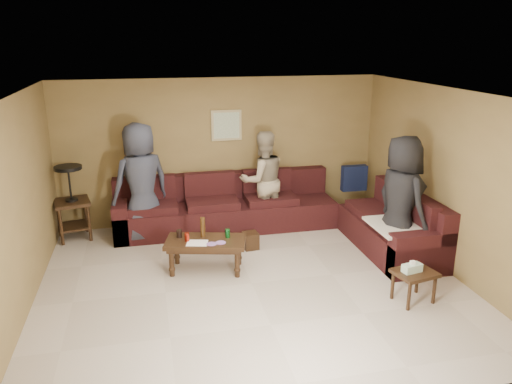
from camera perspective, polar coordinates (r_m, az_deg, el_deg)
room at (r=6.16m, az=-0.53°, el=3.41°), size 5.60×5.50×2.50m
sectional_sofa at (r=8.16m, az=2.84°, el=-2.89°), size 4.65×2.90×0.97m
coffee_table at (r=6.99m, az=-5.80°, el=-5.97°), size 1.20×0.80×0.74m
end_table_left at (r=8.48m, az=-20.32°, el=-0.99°), size 0.63×0.63×1.21m
side_table_right at (r=6.49m, az=17.60°, el=-9.01°), size 0.56×0.49×0.55m
waste_bin at (r=7.74m, az=-0.62°, el=-5.57°), size 0.24×0.24×0.26m
wall_art at (r=8.56m, az=-3.40°, el=7.61°), size 0.52×0.04×0.52m
person_left at (r=8.05m, az=-12.99°, el=1.07°), size 1.10×0.94×1.90m
person_middle at (r=8.39m, az=0.78°, el=1.36°), size 0.89×0.74×1.67m
person_right at (r=7.32m, az=16.23°, el=-0.96°), size 0.77×1.01×1.87m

